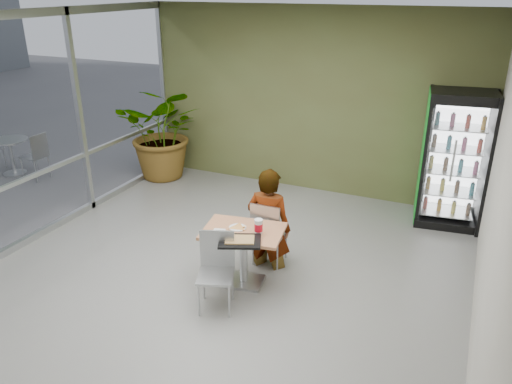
# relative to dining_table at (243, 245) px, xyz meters

# --- Properties ---
(ground) EXTENTS (7.00, 7.00, 0.00)m
(ground) POSITION_rel_dining_table_xyz_m (-0.33, -0.16, -0.54)
(ground) COLOR slate
(ground) RESTS_ON ground
(room_envelope) EXTENTS (6.00, 7.00, 3.20)m
(room_envelope) POSITION_rel_dining_table_xyz_m (-0.33, -0.16, 1.06)
(room_envelope) COLOR beige
(room_envelope) RESTS_ON ground
(storefront_frame) EXTENTS (0.10, 7.00, 3.20)m
(storefront_frame) POSITION_rel_dining_table_xyz_m (-3.33, -0.16, 1.06)
(storefront_frame) COLOR #A9ACAE
(storefront_frame) RESTS_ON ground
(dining_table) EXTENTS (1.06, 0.82, 0.75)m
(dining_table) POSITION_rel_dining_table_xyz_m (0.00, 0.00, 0.00)
(dining_table) COLOR #BF7552
(dining_table) RESTS_ON ground
(chair_far) EXTENTS (0.41, 0.42, 0.91)m
(chair_far) POSITION_rel_dining_table_xyz_m (0.10, 0.52, -0.00)
(chair_far) COLOR #A9ACAE
(chair_far) RESTS_ON ground
(chair_near) EXTENTS (0.52, 0.52, 0.91)m
(chair_near) POSITION_rel_dining_table_xyz_m (-0.10, -0.52, -0.00)
(chair_near) COLOR #A9ACAE
(chair_near) RESTS_ON ground
(seated_woman) EXTENTS (0.62, 0.41, 1.66)m
(seated_woman) POSITION_rel_dining_table_xyz_m (0.10, 0.57, -0.01)
(seated_woman) COLOR black
(seated_woman) RESTS_ON ground
(pizza_plate) EXTENTS (0.28, 0.21, 0.03)m
(pizza_plate) POSITION_rel_dining_table_xyz_m (-0.08, 0.01, 0.23)
(pizza_plate) COLOR silver
(pizza_plate) RESTS_ON dining_table
(soda_cup) EXTENTS (0.10, 0.10, 0.18)m
(soda_cup) POSITION_rel_dining_table_xyz_m (0.21, -0.01, 0.30)
(soda_cup) COLOR silver
(soda_cup) RESTS_ON dining_table
(napkin_stack) EXTENTS (0.18, 0.18, 0.02)m
(napkin_stack) POSITION_rel_dining_table_xyz_m (-0.24, -0.18, 0.22)
(napkin_stack) COLOR silver
(napkin_stack) RESTS_ON dining_table
(cafeteria_tray) EXTENTS (0.58, 0.51, 0.03)m
(cafeteria_tray) POSITION_rel_dining_table_xyz_m (0.10, -0.30, 0.23)
(cafeteria_tray) COLOR black
(cafeteria_tray) RESTS_ON dining_table
(beverage_fridge) EXTENTS (1.03, 0.84, 2.08)m
(beverage_fridge) POSITION_rel_dining_table_xyz_m (2.16, 2.88, 0.50)
(beverage_fridge) COLOR black
(beverage_fridge) RESTS_ON ground
(potted_plant) EXTENTS (1.90, 1.74, 1.79)m
(potted_plant) POSITION_rel_dining_table_xyz_m (-2.99, 2.78, 0.36)
(potted_plant) COLOR #326327
(potted_plant) RESTS_ON ground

